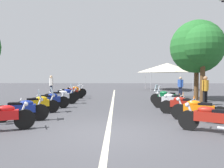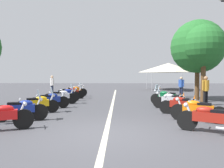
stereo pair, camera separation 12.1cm
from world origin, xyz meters
The scene contains 24 objects.
ground_plane centered at (0.00, 0.00, 0.00)m, with size 80.00×80.00×0.00m, color #424247.
lane_centre_stripe centered at (6.44, 0.00, 0.00)m, with size 24.97×0.16×0.01m, color beige.
motorcycle_left_row_0 centered at (0.28, 3.41, 0.46)m, with size 1.01×1.99×1.01m.
motorcycle_left_row_1 centered at (1.71, 3.35, 0.47)m, with size 0.82×1.97×1.21m.
motorcycle_left_row_2 centered at (3.42, 3.37, 0.46)m, with size 0.99×1.86×1.19m.
motorcycle_left_row_3 centered at (4.80, 3.27, 0.45)m, with size 1.10×1.94×0.99m.
motorcycle_left_row_4 centered at (6.55, 3.15, 0.48)m, with size 0.94×2.01×1.22m.
motorcycle_left_row_5 centered at (8.08, 3.25, 0.46)m, with size 0.91×1.97×1.01m.
motorcycle_left_row_6 centered at (9.48, 3.16, 0.46)m, with size 1.01×1.98×1.20m.
motorcycle_left_row_7 centered at (11.16, 3.30, 0.47)m, with size 0.98×2.10×1.01m.
motorcycle_right_row_0 centered at (0.22, -3.20, 0.46)m, with size 1.12×1.86×1.00m.
motorcycle_right_row_1 centered at (1.86, -3.40, 0.46)m, with size 1.11×1.92×1.00m.
motorcycle_right_row_2 centered at (3.25, -3.24, 0.45)m, with size 1.05×1.98×0.99m.
motorcycle_right_row_3 centered at (4.94, -3.18, 0.46)m, with size 1.06×1.93×1.20m.
motorcycle_right_row_4 centered at (6.43, -3.24, 0.47)m, with size 1.10×1.85×1.21m.
traffic_cone_0 centered at (6.31, -4.83, 0.29)m, with size 0.36×0.36×0.61m.
traffic_cone_1 centered at (8.24, -4.78, 0.29)m, with size 0.36×0.36×0.61m.
traffic_cone_2 centered at (7.53, -4.35, 0.29)m, with size 0.36×0.36×0.61m.
bystander_0 centered at (6.29, -5.46, 1.01)m, with size 0.32×0.48×1.71m.
bystander_1 centered at (12.18, 5.45, 1.02)m, with size 0.44×0.36×1.74m.
bystander_2 centered at (10.83, -5.35, 0.95)m, with size 0.45×0.34×1.63m.
roadside_tree_0 centered at (9.09, -5.97, 3.78)m, with size 3.74×3.74×5.66m.
roadside_tree_2 centered at (8.06, -5.99, 3.72)m, with size 2.75×2.75×5.13m.
event_tent centered at (19.44, -6.29, 2.65)m, with size 5.07×5.07×3.20m.
Camera 2 is at (-6.38, -0.40, 1.78)m, focal length 34.45 mm.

